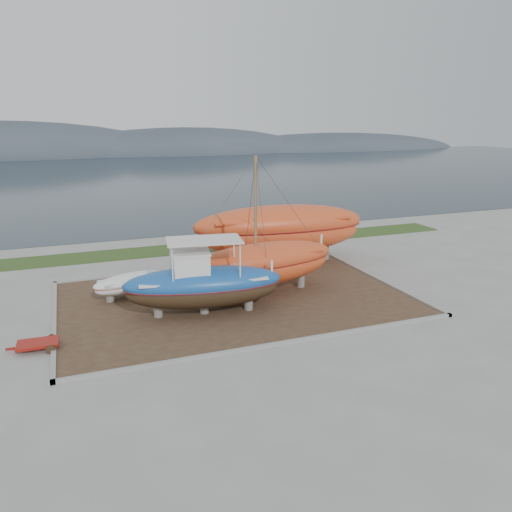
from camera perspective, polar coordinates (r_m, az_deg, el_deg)
name	(u,v)px	position (r m, az deg, el deg)	size (l,w,h in m)	color
ground	(262,327)	(23.59, 0.68, -8.10)	(140.00, 140.00, 0.00)	gray
dirt_patch	(235,298)	(27.07, -2.44, -4.87)	(18.00, 12.00, 0.06)	#422D1E
curb_frame	(235,298)	(27.06, -2.44, -4.78)	(18.60, 12.60, 0.15)	gray
grass_strip	(186,248)	(37.68, -8.00, 0.87)	(44.00, 3.00, 0.08)	#284219
sea	(114,175)	(90.95, -15.93, 8.92)	(260.00, 100.00, 0.04)	#16242C
mountain_ridge	(94,154)	(145.63, -18.03, 11.00)	(200.00, 36.00, 20.00)	#333D49
blue_caique	(203,277)	(24.55, -6.05, -2.40)	(7.81, 2.44, 3.76)	#1953A1
white_dinghy	(131,285)	(27.92, -14.11, -3.27)	(4.18, 1.57, 1.26)	white
orange_sailboat	(263,227)	(26.65, 0.79, 3.33)	(8.75, 2.58, 7.55)	#CD471F
orange_bare_hull	(280,235)	(33.05, 2.76, 2.38)	(11.60, 3.48, 3.80)	#CD471F
red_trailer	(38,346)	(23.24, -23.64, -9.39)	(2.49, 1.25, 0.35)	maroon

